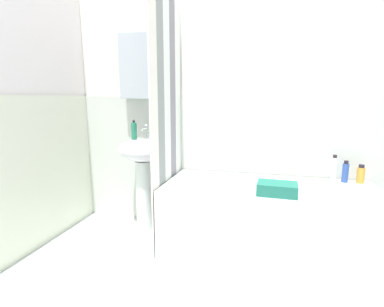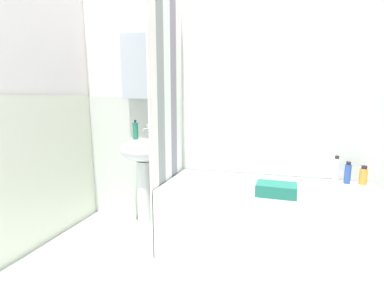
# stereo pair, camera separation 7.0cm
# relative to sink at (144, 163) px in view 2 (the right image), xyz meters

# --- Properties ---
(wall_back_tiled) EXTENTS (3.60, 0.18, 2.40)m
(wall_back_tiled) POSITION_rel_sink_xyz_m (0.81, 0.23, 0.53)
(wall_back_tiled) COLOR white
(wall_back_tiled) RESTS_ON ground_plane
(wall_left_tiled) EXTENTS (0.07, 1.81, 2.40)m
(wall_left_tiled) POSITION_rel_sink_xyz_m (-0.71, -0.69, 0.51)
(wall_left_tiled) COLOR white
(wall_left_tiled) RESTS_ON ground_plane
(sink) EXTENTS (0.44, 0.34, 0.82)m
(sink) POSITION_rel_sink_xyz_m (0.00, 0.00, 0.00)
(sink) COLOR white
(sink) RESTS_ON ground_plane
(faucet) EXTENTS (0.03, 0.12, 0.12)m
(faucet) POSITION_rel_sink_xyz_m (0.00, 0.08, 0.28)
(faucet) COLOR silver
(faucet) RESTS_ON sink
(soap_dispenser) EXTENTS (0.05, 0.05, 0.17)m
(soap_dispenser) POSITION_rel_sink_xyz_m (-0.07, -0.01, 0.30)
(soap_dispenser) COLOR #287F5F
(soap_dispenser) RESTS_ON sink
(toothbrush_cup) EXTENTS (0.06, 0.06, 0.09)m
(toothbrush_cup) POSITION_rel_sink_xyz_m (0.11, -0.00, 0.26)
(toothbrush_cup) COLOR teal
(toothbrush_cup) RESTS_ON sink
(bathtub) EXTENTS (1.57, 0.69, 0.53)m
(bathtub) POSITION_rel_sink_xyz_m (1.09, -0.16, -0.34)
(bathtub) COLOR white
(bathtub) RESTS_ON ground_plane
(shower_curtain) EXTENTS (0.01, 0.69, 2.00)m
(shower_curtain) POSITION_rel_sink_xyz_m (0.29, -0.16, 0.40)
(shower_curtain) COLOR white
(shower_curtain) RESTS_ON ground_plane
(conditioner_bottle) EXTENTS (0.06, 0.06, 0.15)m
(conditioner_bottle) POSITION_rel_sink_xyz_m (1.78, 0.11, -0.01)
(conditioner_bottle) COLOR gold
(conditioner_bottle) RESTS_ON bathtub
(shampoo_bottle) EXTENTS (0.05, 0.05, 0.17)m
(shampoo_bottle) POSITION_rel_sink_xyz_m (1.67, 0.11, 0.00)
(shampoo_bottle) COLOR #2C4D9F
(shampoo_bottle) RESTS_ON bathtub
(body_wash_bottle) EXTENTS (0.04, 0.04, 0.21)m
(body_wash_bottle) POSITION_rel_sink_xyz_m (1.59, 0.12, 0.02)
(body_wash_bottle) COLOR white
(body_wash_bottle) RESTS_ON bathtub
(towel_folded) EXTENTS (0.27, 0.19, 0.08)m
(towel_folded) POSITION_rel_sink_xyz_m (1.14, -0.34, -0.04)
(towel_folded) COLOR #23705E
(towel_folded) RESTS_ON bathtub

